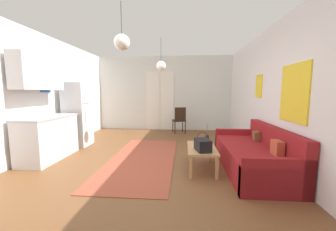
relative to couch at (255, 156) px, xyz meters
The scene contains 14 objects.
ground_plane 2.07m from the couch, behind, with size 5.49×8.28×0.10m, color brown.
wall_back 4.46m from the couch, 118.25° to the left, with size 5.09×0.13×2.72m.
wall_right 1.19m from the couch, 10.09° to the right, with size 0.12×7.88×2.72m.
wall_left 4.67m from the couch, behind, with size 0.12×7.88×2.72m.
area_rug 2.22m from the couch, 168.82° to the left, with size 1.34×3.16×0.01m, color #9E4733.
couch is the anchor object (origin of this frame).
coffee_table 0.97m from the couch, behind, with size 0.50×0.93×0.41m.
bamboo_vase 0.91m from the couch, 163.58° to the left, with size 0.08×0.08×0.39m.
handbag 1.04m from the couch, 164.93° to the right, with size 0.29×0.37×0.32m.
refrigerator 4.35m from the couch, 161.48° to the left, with size 0.58×0.58×1.66m.
kitchen_counter 4.22m from the couch, behind, with size 0.59×1.32×2.15m.
accent_chair 3.44m from the couch, 114.92° to the left, with size 0.51×0.50×0.90m.
pendant_lamp_near 2.98m from the couch, 164.26° to the right, with size 0.24×0.24×0.70m.
pendant_lamp_far 2.89m from the couch, 145.02° to the left, with size 0.24×0.24×0.79m.
Camera 1 is at (0.74, -3.51, 1.41)m, focal length 21.17 mm.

